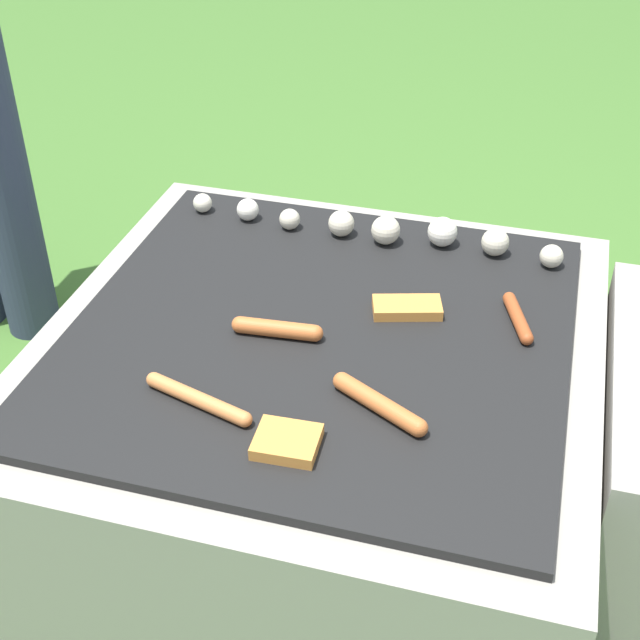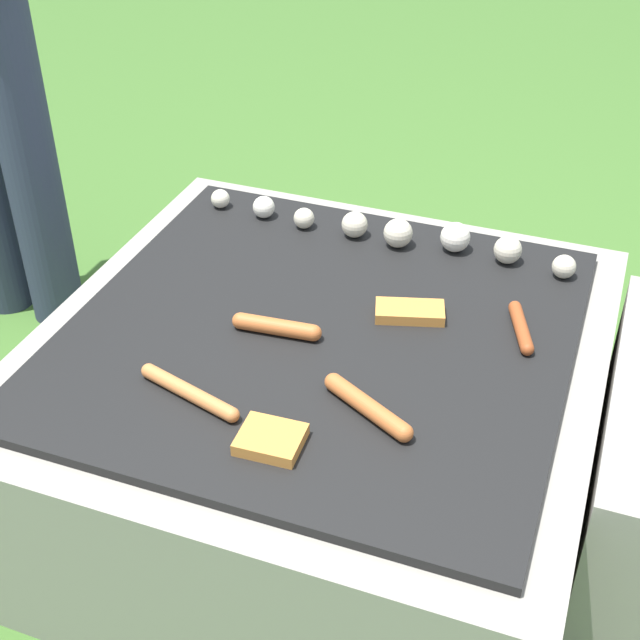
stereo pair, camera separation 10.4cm
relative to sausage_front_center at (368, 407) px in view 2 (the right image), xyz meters
name	(u,v)px [view 2 (the right image)]	position (x,y,z in m)	size (l,w,h in m)	color
ground_plane	(320,492)	(-0.15, 0.18, -0.42)	(14.00, 14.00, 0.00)	#3D6628
grill	(320,417)	(-0.15, 0.18, -0.22)	(0.97, 0.97, 0.41)	gray
sausage_front_center	(368,407)	(0.00, 0.00, 0.00)	(0.17, 0.10, 0.03)	#B7602D
sausage_back_right	(276,327)	(-0.21, 0.14, 0.00)	(0.16, 0.04, 0.03)	#B7602D
sausage_mid_right	(189,392)	(-0.28, -0.06, 0.00)	(0.20, 0.07, 0.02)	#C6753D
sausage_back_left	(521,327)	(0.18, 0.29, 0.00)	(0.07, 0.14, 0.02)	#93421E
bread_slice_center	(271,439)	(-0.11, -0.12, 0.00)	(0.10, 0.09, 0.02)	#D18438
bread_slice_left	(410,312)	(-0.01, 0.27, 0.00)	(0.13, 0.09, 0.02)	#D18438
mushroom_row	(401,232)	(-0.10, 0.52, 0.01)	(0.77, 0.08, 0.06)	beige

